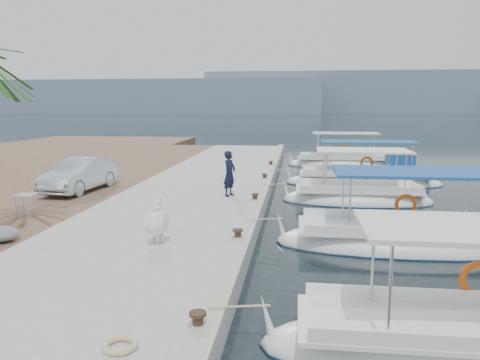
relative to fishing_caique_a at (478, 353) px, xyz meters
name	(u,v)px	position (x,y,z in m)	size (l,w,h in m)	color
ground	(261,226)	(-4.14, 7.94, -0.12)	(400.00, 400.00, 0.00)	black
concrete_quay	(204,190)	(-7.14, 12.94, 0.13)	(6.00, 40.00, 0.50)	#A4A49F
quay_curb	(265,185)	(-4.36, 12.94, 0.44)	(0.44, 40.00, 0.12)	#AAA697
cobblestone_strip	(98,188)	(-12.14, 12.94, 0.13)	(4.00, 40.00, 0.50)	brown
distant_hills	(363,96)	(25.47, 209.43, 7.49)	(330.00, 60.00, 18.00)	slate
fishing_caique_a	(478,353)	(0.00, 0.00, 0.00)	(7.11, 2.15, 2.83)	white
fishing_caique_b	(403,243)	(0.11, 6.12, 0.00)	(7.33, 2.55, 2.83)	white
fishing_caique_c	(357,199)	(-0.43, 12.30, 0.00)	(6.25, 2.39, 2.83)	white
fishing_caique_d	(365,181)	(0.51, 16.79, 0.06)	(7.91, 2.26, 2.83)	white
fishing_caique_e	(342,164)	(-0.04, 23.88, 0.00)	(7.04, 2.05, 2.83)	white
mooring_bollards	(255,197)	(-4.49, 9.44, 0.57)	(0.28, 20.28, 0.33)	black
pelican	(157,222)	(-6.54, 3.99, 0.95)	(0.64, 1.45, 1.12)	tan
fisherman	(230,174)	(-5.60, 10.50, 1.27)	(0.65, 0.43, 1.79)	black
parked_car	(80,175)	(-11.94, 10.83, 1.05)	(1.44, 4.12, 1.36)	#ABB8C3
folding_table	(25,201)	(-11.62, 6.32, 0.90)	(0.55, 0.55, 0.73)	silver
rope_coil	(120,345)	(-5.53, -1.23, 0.43)	(0.54, 0.54, 0.10)	#C6B284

